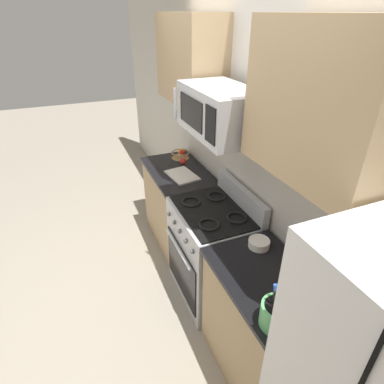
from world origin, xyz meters
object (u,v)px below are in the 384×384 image
object	(u,v)px
fruit_basket	(181,154)
bottle_hot_sauce	(289,259)
apple_loose	(183,161)
cutting_board	(182,175)
microwave	(220,111)
utensil_crock	(278,313)
range_oven	(212,252)
prep_bowl	(259,243)

from	to	relation	value
fruit_basket	bottle_hot_sauce	distance (m)	1.98
apple_loose	bottle_hot_sauce	world-z (taller)	bottle_hot_sauce
apple_loose	cutting_board	bearing A→B (deg)	-22.91
microwave	utensil_crock	size ratio (longest dim) A/B	2.09
range_oven	utensil_crock	world-z (taller)	utensil_crock
utensil_crock	bottle_hot_sauce	size ratio (longest dim) A/B	1.40
microwave	range_oven	bearing A→B (deg)	-89.92
utensil_crock	bottle_hot_sauce	distance (m)	0.41
range_oven	bottle_hot_sauce	xyz separation A→B (m)	(0.82, 0.12, 0.55)
range_oven	microwave	xyz separation A→B (m)	(-0.00, 0.03, 1.28)
range_oven	bottle_hot_sauce	bearing A→B (deg)	8.67
microwave	cutting_board	size ratio (longest dim) A/B	2.04
range_oven	bottle_hot_sauce	distance (m)	0.99
fruit_basket	cutting_board	world-z (taller)	fruit_basket
microwave	apple_loose	world-z (taller)	microwave
apple_loose	cutting_board	distance (m)	0.29
bottle_hot_sauce	prep_bowl	world-z (taller)	bottle_hot_sauce
fruit_basket	apple_loose	size ratio (longest dim) A/B	3.05
microwave	cutting_board	xyz separation A→B (m)	(-0.72, -0.03, -0.84)
utensil_crock	fruit_basket	distance (m)	2.29
range_oven	cutting_board	bearing A→B (deg)	-179.26
fruit_basket	bottle_hot_sauce	bearing A→B (deg)	-0.52
range_oven	apple_loose	bearing A→B (deg)	174.00
prep_bowl	bottle_hot_sauce	bearing A→B (deg)	4.03
range_oven	cutting_board	size ratio (longest dim) A/B	3.12
bottle_hot_sauce	range_oven	bearing A→B (deg)	-171.33
utensil_crock	prep_bowl	distance (m)	0.65
range_oven	utensil_crock	bearing A→B (deg)	-8.42
fruit_basket	range_oven	bearing A→B (deg)	-7.03
microwave	prep_bowl	distance (m)	0.97
cutting_board	bottle_hot_sauce	distance (m)	1.54
utensil_crock	prep_bowl	xyz separation A→B (m)	(-0.58, 0.27, -0.05)
cutting_board	bottle_hot_sauce	bearing A→B (deg)	4.99
range_oven	fruit_basket	bearing A→B (deg)	172.97
bottle_hot_sauce	apple_loose	bearing A→B (deg)	-179.32
range_oven	microwave	bearing A→B (deg)	90.08
utensil_crock	prep_bowl	bearing A→B (deg)	155.25
fruit_basket	bottle_hot_sauce	size ratio (longest dim) A/B	0.85
apple_loose	prep_bowl	size ratio (longest dim) A/B	0.44
microwave	fruit_basket	xyz separation A→B (m)	(-1.16, 0.12, -0.80)
utensil_crock	cutting_board	xyz separation A→B (m)	(-1.83, 0.16, -0.07)
range_oven	prep_bowl	size ratio (longest dim) A/B	7.10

